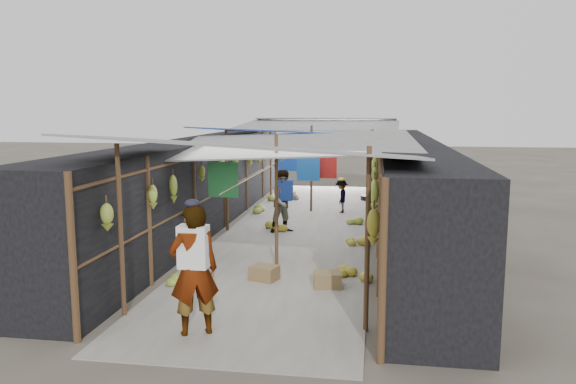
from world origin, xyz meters
The scene contains 14 objects.
ground centered at (0.00, 0.00, 0.00)m, with size 80.00×80.00×0.00m, color #6B6356.
aisle_slab centered at (0.00, 6.50, 0.01)m, with size 3.60×16.00×0.02m, color #9E998E.
stall_left centered at (-2.70, 6.50, 1.15)m, with size 1.40×15.00×2.30m, color black.
stall_right centered at (2.70, 6.50, 1.15)m, with size 1.40×15.00×2.30m, color black.
crate_near centered at (-0.06, 2.04, 0.14)m, with size 0.46×0.37×0.28m, color olive.
crate_mid centered at (1.11, 1.81, 0.14)m, with size 0.47×0.37×0.28m, color olive.
crate_back centered at (-1.02, 11.21, 0.13)m, with size 0.40×0.32×0.25m, color olive.
black_basin centered at (1.70, 11.39, 0.09)m, with size 0.57×0.57×0.17m, color black.
vendor_elderly centered at (-0.52, -0.50, 0.92)m, with size 0.67×0.44×1.83m, color white.
shopper_blue centered at (-0.34, 6.06, 0.79)m, with size 0.77×0.60×1.58m, color #1F339C.
vendor_seated centered at (0.91, 8.93, 0.50)m, with size 0.65×0.37×1.00m, color #4D4743.
market_canopy centered at (0.02, 6.82, 2.41)m, with size 5.62×15.20×2.77m.
hanging_bananas centered at (-0.06, 6.65, 1.60)m, with size 3.96×13.99×0.76m.
floor_bananas centered at (0.15, 5.89, 0.15)m, with size 3.66×9.68×0.36m.
Camera 1 is at (1.88, -7.60, 3.10)m, focal length 35.00 mm.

